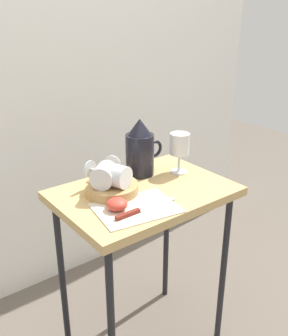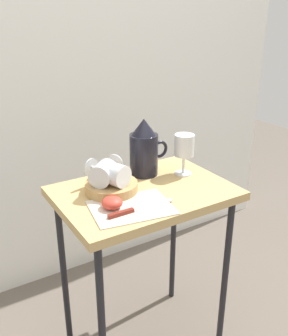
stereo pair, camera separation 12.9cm
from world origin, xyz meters
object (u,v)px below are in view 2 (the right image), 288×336
wine_glass_upright (184,148)px  wine_glass_tipped_far (104,173)px  pitcher (144,152)px  knife (132,211)px  table (144,209)px  wine_glass_tipped_near (113,174)px  apple_half_left (112,203)px  basket_tray (111,187)px

wine_glass_upright → wine_glass_tipped_far: (-0.32, 0.01, -0.03)m
pitcher → knife: bearing=-128.6°
table → wine_glass_tipped_near: (-0.10, 0.02, 0.15)m
wine_glass_tipped_near → wine_glass_tipped_far: same height
wine_glass_tipped_near → apple_half_left: (-0.05, -0.09, -0.05)m
basket_tray → wine_glass_tipped_far: wine_glass_tipped_far is taller
pitcher → apple_half_left: size_ratio=3.25×
wine_glass_upright → wine_glass_tipped_near: wine_glass_upright is taller
table → wine_glass_tipped_far: (-0.13, 0.05, 0.15)m
wine_glass_upright → knife: (-0.31, -0.16, -0.10)m
apple_half_left → knife: 0.07m
knife → table: bearing=45.8°
wine_glass_upright → apple_half_left: bearing=-163.2°
basket_tray → apple_half_left: 0.12m
wine_glass_tipped_near → table: bearing=-12.9°
table → pitcher: pitcher is taller
table → wine_glass_upright: size_ratio=4.51×
basket_tray → pitcher: bearing=23.2°
knife → wine_glass_tipped_near: bearing=84.6°
pitcher → knife: size_ratio=0.94×
wine_glass_tipped_far → knife: (0.01, -0.17, -0.06)m
apple_half_left → basket_tray: bearing=64.0°
pitcher → wine_glass_upright: size_ratio=1.38×
basket_tray → wine_glass_upright: bearing=-0.5°
pitcher → wine_glass_upright: (0.12, -0.08, 0.02)m
wine_glass_upright → apple_half_left: (-0.35, -0.11, -0.08)m
basket_tray → apple_half_left: size_ratio=2.71×
pitcher → apple_half_left: bearing=-141.1°
basket_tray → wine_glass_tipped_far: 0.06m
knife → apple_half_left: bearing=125.7°
wine_glass_tipped_far → apple_half_left: (-0.03, -0.11, -0.05)m
basket_tray → wine_glass_tipped_near: (-0.00, -0.02, 0.06)m
pitcher → apple_half_left: pitcher is taller
wine_glass_tipped_far → wine_glass_tipped_near: bearing=-45.7°
table → wine_glass_upright: bearing=11.2°
wine_glass_tipped_far → knife: wine_glass_tipped_far is taller
wine_glass_upright → table: bearing=-168.8°
wine_glass_upright → knife: size_ratio=0.68×
apple_half_left → pitcher: bearing=38.9°
wine_glass_upright → apple_half_left: size_ratio=2.34×
apple_half_left → wine_glass_tipped_near: bearing=60.2°
wine_glass_tipped_far → pitcher: bearing=19.3°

